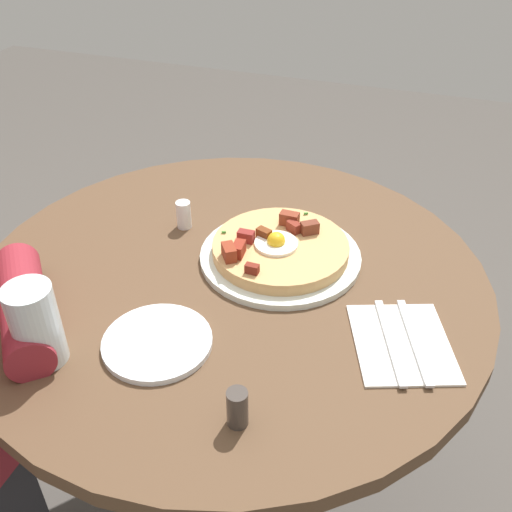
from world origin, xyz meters
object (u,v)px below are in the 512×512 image
at_px(knife, 390,341).
at_px(pizza_plate, 280,256).
at_px(bread_plate, 157,342).
at_px(water_glass, 36,325).
at_px(pepper_shaker, 237,408).
at_px(fork, 414,340).
at_px(breakfast_pizza, 279,247).
at_px(dining_table, 233,341).
at_px(salt_shaker, 184,215).

bearing_deg(knife, pizza_plate, 34.48).
relative_size(pizza_plate, bread_plate, 1.75).
relative_size(knife, water_glass, 1.40).
bearing_deg(pepper_shaker, fork, 48.28).
xyz_separation_m(fork, water_glass, (-0.50, -0.21, 0.06)).
bearing_deg(bread_plate, breakfast_pizza, 68.32).
relative_size(pizza_plate, fork, 1.59).
relative_size(dining_table, pizza_plate, 3.10).
bearing_deg(dining_table, breakfast_pizza, 43.83).
distance_m(pizza_plate, salt_shaker, 0.21).
bearing_deg(fork, breakfast_pizza, 40.70).
bearing_deg(salt_shaker, water_glass, -96.28).
bearing_deg(dining_table, knife, -16.92).
bearing_deg(pizza_plate, pepper_shaker, -81.34).
distance_m(salt_shaker, pepper_shaker, 0.48).
bearing_deg(bread_plate, pepper_shaker, -29.86).
height_order(fork, pepper_shaker, pepper_shaker).
bearing_deg(bread_plate, knife, 19.39).
relative_size(bread_plate, pepper_shaker, 2.89).
relative_size(water_glass, salt_shaker, 2.36).
height_order(bread_plate, water_glass, water_glass).
xyz_separation_m(pizza_plate, salt_shaker, (-0.21, 0.04, 0.02)).
bearing_deg(water_glass, pepper_shaker, -2.89).
height_order(bread_plate, pepper_shaker, pepper_shaker).
distance_m(bread_plate, water_glass, 0.17).
distance_m(bread_plate, pepper_shaker, 0.19).
xyz_separation_m(bread_plate, pepper_shaker, (0.16, -0.09, 0.02)).
relative_size(dining_table, knife, 4.93).
bearing_deg(fork, salt_shaker, 48.02).
xyz_separation_m(pizza_plate, breakfast_pizza, (-0.00, -0.00, 0.02)).
height_order(dining_table, salt_shaker, salt_shaker).
distance_m(breakfast_pizza, water_glass, 0.43).
bearing_deg(breakfast_pizza, knife, -34.63).
relative_size(dining_table, breakfast_pizza, 3.67).
distance_m(dining_table, knife, 0.35).
bearing_deg(dining_table, fork, -13.12).
bearing_deg(pepper_shaker, water_glass, 177.11).
bearing_deg(dining_table, water_glass, -122.67).
bearing_deg(dining_table, pizza_plate, 43.39).
xyz_separation_m(pizza_plate, knife, (0.22, -0.15, 0.00)).
height_order(water_glass, pepper_shaker, water_glass).
height_order(knife, pepper_shaker, pepper_shaker).
bearing_deg(dining_table, pepper_shaker, -67.24).
xyz_separation_m(fork, pepper_shaker, (-0.20, -0.22, 0.02)).
xyz_separation_m(knife, salt_shaker, (-0.42, 0.19, 0.02)).
bearing_deg(salt_shaker, pizza_plate, -10.97).
bearing_deg(bread_plate, pizza_plate, 68.04).
bearing_deg(pepper_shaker, salt_shaker, 123.10).
bearing_deg(knife, breakfast_pizza, 34.84).
bearing_deg(salt_shaker, knife, -24.42).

